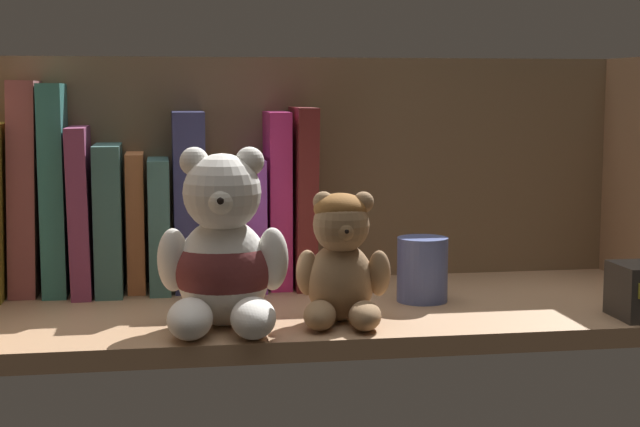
{
  "coord_description": "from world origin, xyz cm",
  "views": [
    {
      "loc": [
        -17.53,
        -101.86,
        24.95
      ],
      "look_at": [
        -0.79,
        0.0,
        11.94
      ],
      "focal_mm": 54.71,
      "sensor_mm": 36.0,
      "label": 1
    }
  ],
  "objects": [
    {
      "name": "book_5",
      "position": [
        -20.47,
        12.49,
        9.94
      ],
      "size": [
        2.0,
        9.39,
        15.87
      ],
      "primitive_type": "cube",
      "color": "#C97140",
      "rests_on": "shelf_board"
    },
    {
      "name": "book_10",
      "position": [
        -4.05,
        12.49,
        12.28
      ],
      "size": [
        2.55,
        10.86,
        20.55
      ],
      "primitive_type": "cube",
      "color": "#C32973",
      "rests_on": "shelf_board"
    },
    {
      "name": "shelf_board",
      "position": [
        0.0,
        0.0,
        1.0
      ],
      "size": [
        76.93,
        30.44,
        2.0
      ],
      "primitive_type": "cube",
      "color": "#A87F5B",
      "rests_on": "ground"
    },
    {
      "name": "teddy_bear_larger",
      "position": [
        -11.73,
        -8.36,
        8.92
      ],
      "size": [
        12.97,
        13.68,
        17.61
      ],
      "color": "white",
      "rests_on": "shelf_board"
    },
    {
      "name": "book_1",
      "position": [
        -32.66,
        12.49,
        14.05
      ],
      "size": [
        3.58,
        10.19,
        24.17
      ],
      "primitive_type": "cube",
      "rotation": [
        0.0,
        0.02,
        0.0
      ],
      "color": "#994E4E",
      "rests_on": "shelf_board"
    },
    {
      "name": "book_4",
      "position": [
        -23.44,
        12.49,
        10.47
      ],
      "size": [
        3.01,
        13.69,
        16.95
      ],
      "primitive_type": "cube",
      "color": "#39625D",
      "rests_on": "shelf_board"
    },
    {
      "name": "shelf_back_panel",
      "position": [
        0.0,
        15.82,
        14.48
      ],
      "size": [
        79.33,
        1.2,
        28.96
      ],
      "primitive_type": "cube",
      "color": "#796145",
      "rests_on": "ground"
    },
    {
      "name": "book_2",
      "position": [
        -29.39,
        12.49,
        13.89
      ],
      "size": [
        2.64,
        11.51,
        23.78
      ],
      "primitive_type": "cube",
      "color": "#337971",
      "rests_on": "shelf_board"
    },
    {
      "name": "book_6",
      "position": [
        -17.8,
        12.49,
        9.61
      ],
      "size": [
        2.4,
        12.7,
        15.23
      ],
      "primitive_type": "cube",
      "color": "#3C6863",
      "rests_on": "shelf_board"
    },
    {
      "name": "book_9",
      "position": [
        -6.96,
        12.49,
        9.58
      ],
      "size": [
        2.35,
        12.75,
        15.16
      ],
      "primitive_type": "cube",
      "color": "purple",
      "rests_on": "shelf_board"
    },
    {
      "name": "teddy_bear_smaller",
      "position": [
        0.17,
        -8.29,
        8.2
      ],
      "size": [
        9.79,
        10.16,
        13.08
      ],
      "color": "#93704C",
      "rests_on": "shelf_board"
    },
    {
      "name": "book_7",
      "position": [
        -14.35,
        12.49,
        12.31
      ],
      "size": [
        3.58,
        10.96,
        20.62
      ],
      "primitive_type": "cube",
      "color": "navy",
      "rests_on": "shelf_board"
    },
    {
      "name": "pillar_candle",
      "position": [
        10.58,
        -0.24,
        5.53
      ],
      "size": [
        5.56,
        5.56,
        7.07
      ],
      "primitive_type": "cylinder",
      "color": "#4C5B99",
      "rests_on": "shelf_board"
    },
    {
      "name": "book_11",
      "position": [
        -1.13,
        12.49,
        12.53
      ],
      "size": [
        2.66,
        13.23,
        21.09
      ],
      "primitive_type": "cube",
      "rotation": [
        0.0,
        0.01,
        0.0
      ],
      "color": "maroon",
      "rests_on": "shelf_board"
    },
    {
      "name": "book_8",
      "position": [
        -10.34,
        12.49,
        9.61
      ],
      "size": [
        3.91,
        14.89,
        15.31
      ],
      "primitive_type": "cube",
      "rotation": [
        0.0,
        -0.03,
        0.0
      ],
      "color": "tan",
      "rests_on": "shelf_board"
    },
    {
      "name": "book_3",
      "position": [
        -26.51,
        12.49,
        11.48
      ],
      "size": [
        2.49,
        14.54,
        19.0
      ],
      "primitive_type": "cube",
      "rotation": [
        0.0,
        -0.02,
        0.0
      ],
      "color": "#803559",
      "rests_on": "shelf_board"
    }
  ]
}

